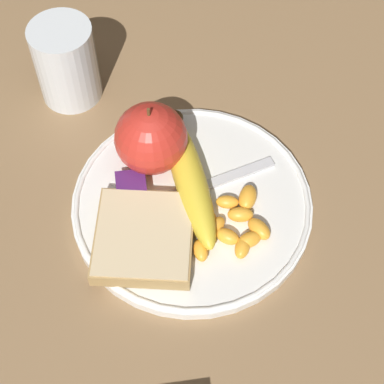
# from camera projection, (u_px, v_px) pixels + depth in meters

# --- Properties ---
(ground_plane) EXTENTS (3.00, 3.00, 0.00)m
(ground_plane) POSITION_uv_depth(u_px,v_px,m) (192.00, 207.00, 0.72)
(ground_plane) COLOR olive
(plate) EXTENTS (0.27, 0.27, 0.01)m
(plate) POSITION_uv_depth(u_px,v_px,m) (192.00, 204.00, 0.71)
(plate) COLOR white
(plate) RESTS_ON ground_plane
(juice_glass) EXTENTS (0.08, 0.08, 0.10)m
(juice_glass) POSITION_uv_depth(u_px,v_px,m) (67.00, 65.00, 0.77)
(juice_glass) COLOR silver
(juice_glass) RESTS_ON ground_plane
(apple) EXTENTS (0.08, 0.08, 0.09)m
(apple) POSITION_uv_depth(u_px,v_px,m) (151.00, 138.00, 0.71)
(apple) COLOR red
(apple) RESTS_ON plate
(banana) EXTENTS (0.19, 0.05, 0.04)m
(banana) POSITION_uv_depth(u_px,v_px,m) (192.00, 175.00, 0.71)
(banana) COLOR yellow
(banana) RESTS_ON plate
(bread_slice) EXTENTS (0.13, 0.12, 0.02)m
(bread_slice) POSITION_uv_depth(u_px,v_px,m) (144.00, 238.00, 0.67)
(bread_slice) COLOR #AB8751
(bread_slice) RESTS_ON plate
(fork) EXTENTS (0.06, 0.16, 0.00)m
(fork) POSITION_uv_depth(u_px,v_px,m) (197.00, 189.00, 0.72)
(fork) COLOR silver
(fork) RESTS_ON plate
(jam_packet) EXTENTS (0.04, 0.03, 0.02)m
(jam_packet) POSITION_uv_depth(u_px,v_px,m) (132.00, 190.00, 0.71)
(jam_packet) COLOR silver
(jam_packet) RESTS_ON plate
(orange_segment_0) EXTENTS (0.03, 0.04, 0.02)m
(orange_segment_0) POSITION_uv_depth(u_px,v_px,m) (202.00, 221.00, 0.69)
(orange_segment_0) COLOR #F9A32D
(orange_segment_0) RESTS_ON plate
(orange_segment_1) EXTENTS (0.03, 0.03, 0.01)m
(orange_segment_1) POSITION_uv_depth(u_px,v_px,m) (215.00, 226.00, 0.69)
(orange_segment_1) COLOR #F9A32D
(orange_segment_1) RESTS_ON plate
(orange_segment_2) EXTENTS (0.02, 0.03, 0.02)m
(orange_segment_2) POSITION_uv_depth(u_px,v_px,m) (249.00, 240.00, 0.68)
(orange_segment_2) COLOR #F9A32D
(orange_segment_2) RESTS_ON plate
(orange_segment_3) EXTENTS (0.03, 0.02, 0.01)m
(orange_segment_3) POSITION_uv_depth(u_px,v_px,m) (205.00, 250.00, 0.67)
(orange_segment_3) COLOR #F9A32D
(orange_segment_3) RESTS_ON plate
(orange_segment_4) EXTENTS (0.03, 0.03, 0.02)m
(orange_segment_4) POSITION_uv_depth(u_px,v_px,m) (227.00, 236.00, 0.68)
(orange_segment_4) COLOR #F9A32D
(orange_segment_4) RESTS_ON plate
(orange_segment_5) EXTENTS (0.02, 0.03, 0.02)m
(orange_segment_5) POSITION_uv_depth(u_px,v_px,m) (240.00, 215.00, 0.69)
(orange_segment_5) COLOR #F9A32D
(orange_segment_5) RESTS_ON plate
(orange_segment_6) EXTENTS (0.03, 0.03, 0.02)m
(orange_segment_6) POSITION_uv_depth(u_px,v_px,m) (259.00, 229.00, 0.68)
(orange_segment_6) COLOR #F9A32D
(orange_segment_6) RESTS_ON plate
(orange_segment_7) EXTENTS (0.02, 0.03, 0.01)m
(orange_segment_7) POSITION_uv_depth(u_px,v_px,m) (227.00, 202.00, 0.70)
(orange_segment_7) COLOR #F9A32D
(orange_segment_7) RESTS_ON plate
(orange_segment_8) EXTENTS (0.04, 0.03, 0.02)m
(orange_segment_8) POSITION_uv_depth(u_px,v_px,m) (248.00, 197.00, 0.70)
(orange_segment_8) COLOR #F9A32D
(orange_segment_8) RESTS_ON plate
(orange_segment_9) EXTENTS (0.03, 0.03, 0.01)m
(orange_segment_9) POSITION_uv_depth(u_px,v_px,m) (242.00, 248.00, 0.67)
(orange_segment_9) COLOR #F9A32D
(orange_segment_9) RESTS_ON plate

